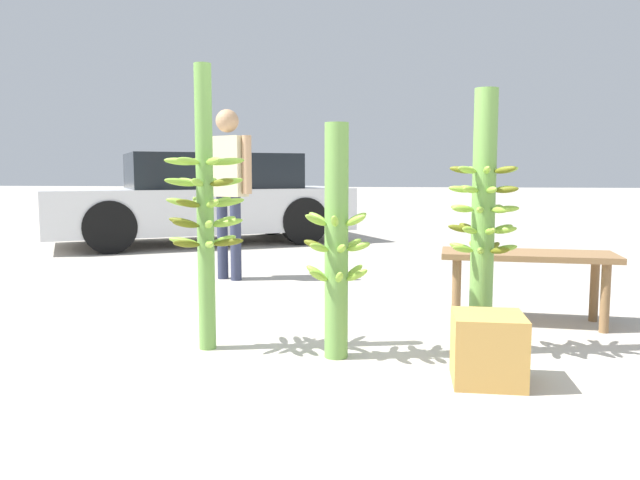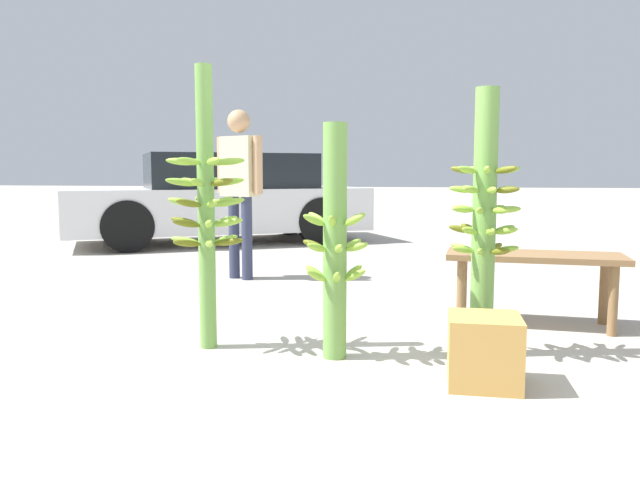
{
  "view_description": "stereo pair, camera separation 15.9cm",
  "coord_description": "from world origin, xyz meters",
  "px_view_note": "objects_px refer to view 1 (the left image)",
  "views": [
    {
      "loc": [
        0.29,
        -3.27,
        1.03
      ],
      "look_at": [
        -0.21,
        0.29,
        0.64
      ],
      "focal_mm": 35.0,
      "sensor_mm": 36.0,
      "label": 1
    },
    {
      "loc": [
        0.44,
        -3.25,
        1.03
      ],
      "look_at": [
        -0.21,
        0.29,
        0.64
      ],
      "focal_mm": 35.0,
      "sensor_mm": 36.0,
      "label": 2
    }
  ],
  "objects_px": {
    "banana_stalk_center": "(336,243)",
    "produce_crate": "(488,348)",
    "banana_stalk_right": "(483,220)",
    "banana_stalk_left": "(205,207)",
    "parked_car": "(203,199)",
    "vendor_person": "(228,177)",
    "market_bench": "(527,264)"
  },
  "relations": [
    {
      "from": "banana_stalk_center",
      "to": "market_bench",
      "type": "height_order",
      "value": "banana_stalk_center"
    },
    {
      "from": "produce_crate",
      "to": "banana_stalk_left",
      "type": "bearing_deg",
      "value": 166.11
    },
    {
      "from": "produce_crate",
      "to": "parked_car",
      "type": "bearing_deg",
      "value": 120.29
    },
    {
      "from": "produce_crate",
      "to": "vendor_person",
      "type": "bearing_deg",
      "value": 127.65
    },
    {
      "from": "banana_stalk_center",
      "to": "produce_crate",
      "type": "bearing_deg",
      "value": -22.03
    },
    {
      "from": "banana_stalk_right",
      "to": "market_bench",
      "type": "xyz_separation_m",
      "value": [
        0.39,
        0.76,
        -0.35
      ]
    },
    {
      "from": "vendor_person",
      "to": "banana_stalk_left",
      "type": "bearing_deg",
      "value": 127.57
    },
    {
      "from": "banana_stalk_left",
      "to": "banana_stalk_right",
      "type": "height_order",
      "value": "banana_stalk_left"
    },
    {
      "from": "banana_stalk_left",
      "to": "produce_crate",
      "type": "relative_size",
      "value": 4.8
    },
    {
      "from": "parked_car",
      "to": "produce_crate",
      "type": "relative_size",
      "value": 13.26
    },
    {
      "from": "banana_stalk_center",
      "to": "produce_crate",
      "type": "height_order",
      "value": "banana_stalk_center"
    },
    {
      "from": "banana_stalk_right",
      "to": "produce_crate",
      "type": "xyz_separation_m",
      "value": [
        -0.02,
        -0.53,
        -0.59
      ]
    },
    {
      "from": "banana_stalk_left",
      "to": "parked_car",
      "type": "xyz_separation_m",
      "value": [
        -1.79,
        5.34,
        -0.2
      ]
    },
    {
      "from": "vendor_person",
      "to": "parked_car",
      "type": "distance_m",
      "value": 3.29
    },
    {
      "from": "vendor_person",
      "to": "parked_car",
      "type": "height_order",
      "value": "vendor_person"
    },
    {
      "from": "banana_stalk_right",
      "to": "vendor_person",
      "type": "height_order",
      "value": "vendor_person"
    },
    {
      "from": "banana_stalk_center",
      "to": "parked_car",
      "type": "relative_size",
      "value": 0.29
    },
    {
      "from": "banana_stalk_left",
      "to": "banana_stalk_center",
      "type": "height_order",
      "value": "banana_stalk_left"
    },
    {
      "from": "banana_stalk_center",
      "to": "vendor_person",
      "type": "distance_m",
      "value": 2.75
    },
    {
      "from": "vendor_person",
      "to": "produce_crate",
      "type": "bearing_deg",
      "value": 152.2
    },
    {
      "from": "banana_stalk_right",
      "to": "parked_car",
      "type": "distance_m",
      "value": 6.2
    },
    {
      "from": "market_bench",
      "to": "parked_car",
      "type": "distance_m",
      "value": 5.83
    },
    {
      "from": "banana_stalk_right",
      "to": "market_bench",
      "type": "height_order",
      "value": "banana_stalk_right"
    },
    {
      "from": "banana_stalk_center",
      "to": "parked_car",
      "type": "bearing_deg",
      "value": 115.32
    },
    {
      "from": "banana_stalk_left",
      "to": "vendor_person",
      "type": "xyz_separation_m",
      "value": [
        -0.54,
        2.33,
        0.15
      ]
    },
    {
      "from": "banana_stalk_right",
      "to": "banana_stalk_left",
      "type": "bearing_deg",
      "value": -174.83
    },
    {
      "from": "banana_stalk_center",
      "to": "vendor_person",
      "type": "bearing_deg",
      "value": 118.61
    },
    {
      "from": "banana_stalk_right",
      "to": "vendor_person",
      "type": "xyz_separation_m",
      "value": [
        -2.11,
        2.18,
        0.22
      ]
    },
    {
      "from": "vendor_person",
      "to": "produce_crate",
      "type": "relative_size",
      "value": 4.74
    },
    {
      "from": "banana_stalk_center",
      "to": "market_bench",
      "type": "bearing_deg",
      "value": 38.74
    },
    {
      "from": "banana_stalk_center",
      "to": "produce_crate",
      "type": "distance_m",
      "value": 0.97
    },
    {
      "from": "market_bench",
      "to": "parked_car",
      "type": "bearing_deg",
      "value": 134.44
    }
  ]
}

